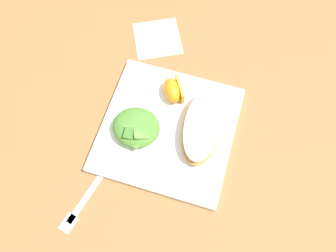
{
  "coord_description": "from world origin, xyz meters",
  "views": [
    {
      "loc": [
        -0.08,
        0.27,
        0.69
      ],
      "look_at": [
        0.0,
        0.0,
        0.03
      ],
      "focal_mm": 36.17,
      "sensor_mm": 36.0,
      "label": 1
    }
  ],
  "objects_px": {
    "orange_wedge_front": "(173,90)",
    "white_plate": "(168,129)",
    "cheesy_pizza_bread": "(202,127)",
    "green_salad_pile": "(136,127)",
    "metal_fork": "(86,197)",
    "paper_napkin": "(157,38)"
  },
  "relations": [
    {
      "from": "white_plate",
      "to": "orange_wedge_front",
      "type": "distance_m",
      "value": 0.09
    },
    {
      "from": "green_salad_pile",
      "to": "metal_fork",
      "type": "xyz_separation_m",
      "value": [
        0.05,
        0.16,
        -0.03
      ]
    },
    {
      "from": "orange_wedge_front",
      "to": "paper_napkin",
      "type": "bearing_deg",
      "value": -60.27
    },
    {
      "from": "green_salad_pile",
      "to": "metal_fork",
      "type": "height_order",
      "value": "green_salad_pile"
    },
    {
      "from": "green_salad_pile",
      "to": "paper_napkin",
      "type": "height_order",
      "value": "green_salad_pile"
    },
    {
      "from": "metal_fork",
      "to": "cheesy_pizza_bread",
      "type": "bearing_deg",
      "value": -132.53
    },
    {
      "from": "green_salad_pile",
      "to": "orange_wedge_front",
      "type": "relative_size",
      "value": 1.43
    },
    {
      "from": "green_salad_pile",
      "to": "cheesy_pizza_bread",
      "type": "bearing_deg",
      "value": -162.62
    },
    {
      "from": "white_plate",
      "to": "cheesy_pizza_bread",
      "type": "bearing_deg",
      "value": -168.02
    },
    {
      "from": "green_salad_pile",
      "to": "orange_wedge_front",
      "type": "xyz_separation_m",
      "value": [
        -0.05,
        -0.11,
        -0.0
      ]
    },
    {
      "from": "cheesy_pizza_bread",
      "to": "orange_wedge_front",
      "type": "bearing_deg",
      "value": -38.81
    },
    {
      "from": "orange_wedge_front",
      "to": "green_salad_pile",
      "type": "bearing_deg",
      "value": 65.6
    },
    {
      "from": "green_salad_pile",
      "to": "metal_fork",
      "type": "distance_m",
      "value": 0.17
    },
    {
      "from": "orange_wedge_front",
      "to": "paper_napkin",
      "type": "relative_size",
      "value": 0.64
    },
    {
      "from": "orange_wedge_front",
      "to": "paper_napkin",
      "type": "distance_m",
      "value": 0.17
    },
    {
      "from": "orange_wedge_front",
      "to": "white_plate",
      "type": "bearing_deg",
      "value": 98.91
    },
    {
      "from": "white_plate",
      "to": "paper_napkin",
      "type": "bearing_deg",
      "value": -67.03
    },
    {
      "from": "cheesy_pizza_bread",
      "to": "green_salad_pile",
      "type": "distance_m",
      "value": 0.14
    },
    {
      "from": "paper_napkin",
      "to": "green_salad_pile",
      "type": "bearing_deg",
      "value": 97.91
    },
    {
      "from": "paper_napkin",
      "to": "metal_fork",
      "type": "distance_m",
      "value": 0.42
    },
    {
      "from": "paper_napkin",
      "to": "metal_fork",
      "type": "xyz_separation_m",
      "value": [
        0.02,
        0.42,
        0.0
      ]
    },
    {
      "from": "paper_napkin",
      "to": "orange_wedge_front",
      "type": "bearing_deg",
      "value": 119.73
    }
  ]
}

